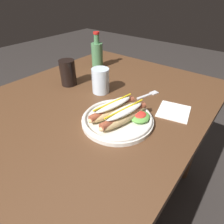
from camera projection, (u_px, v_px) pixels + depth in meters
The scene contains 8 objects.
ground_plane at pixel (93, 202), 1.23m from camera, with size 8.00×8.00×0.00m, color #2D2826.
dining_table at pixel (85, 124), 0.86m from camera, with size 1.31×0.92×0.74m.
hot_dog_plate at pixel (119, 116), 0.70m from camera, with size 0.27×0.27×0.08m.
fork at pixel (149, 95), 0.88m from camera, with size 0.12×0.06×0.00m.
soda_cup at pixel (68, 73), 0.94m from camera, with size 0.08×0.08×0.13m, color black.
water_cup at pixel (101, 81), 0.88m from camera, with size 0.08×0.08×0.12m, color silver.
glass_bottle at pixel (97, 54), 1.14m from camera, with size 0.07×0.07×0.21m.
napkin at pixel (174, 111), 0.77m from camera, with size 0.13×0.12×0.00m, color white.
Camera 1 is at (-0.46, -0.52, 1.17)m, focal length 30.41 mm.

